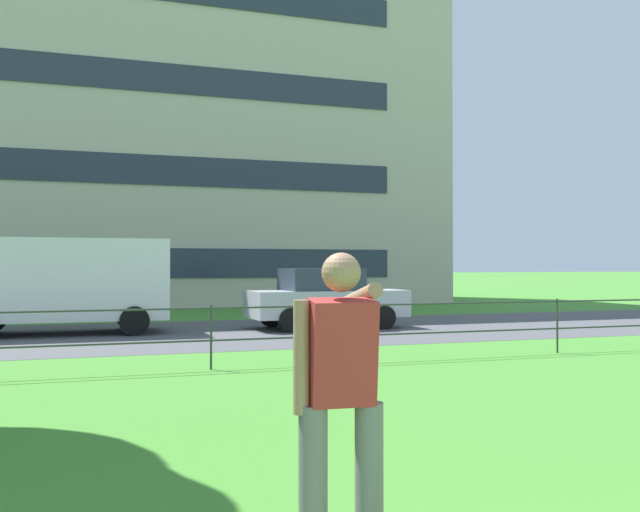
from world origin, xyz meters
TOP-DOWN VIEW (x-y plane):
  - street_strip at (0.00, 16.67)m, footprint 80.00×7.55m
  - park_fence at (0.00, 10.77)m, footprint 38.66×0.04m
  - person_thrower at (-0.61, 3.50)m, footprint 0.57×0.76m
  - panel_van_center at (-2.38, 17.56)m, footprint 5.02×2.13m
  - car_silver_right at (4.08, 16.99)m, footprint 4.04×1.89m

SIDE VIEW (x-z plane):
  - street_strip at x=0.00m, z-range 0.00..0.01m
  - park_fence at x=0.00m, z-range 0.18..1.18m
  - car_silver_right at x=4.08m, z-range 0.01..1.55m
  - person_thrower at x=-0.61m, z-range 0.07..1.75m
  - panel_van_center at x=-2.38m, z-range 0.15..2.39m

